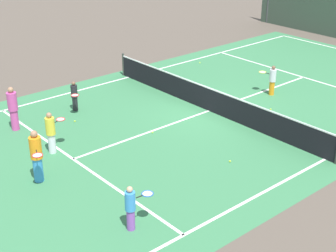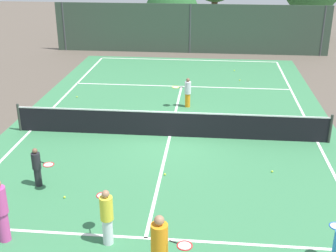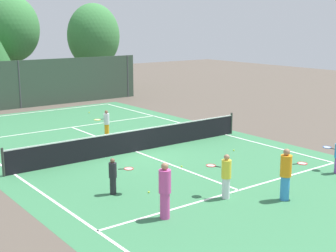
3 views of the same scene
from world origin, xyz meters
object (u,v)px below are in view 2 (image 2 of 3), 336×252
(tennis_ball_0, at_px, (77,97))
(tennis_ball_4, at_px, (212,118))
(player_0, at_px, (187,92))
(tennis_ball_6, at_px, (272,171))
(tennis_ball_7, at_px, (165,174))
(player_5, at_px, (107,216))
(tennis_ball_5, at_px, (53,118))
(player_1, at_px, (1,210))
(tennis_ball_3, at_px, (240,80))
(player_2, at_px, (160,249))
(player_3, at_px, (37,167))
(tennis_ball_2, at_px, (234,71))
(tennis_ball_1, at_px, (65,197))

(tennis_ball_0, height_order, tennis_ball_4, same)
(player_0, bearing_deg, tennis_ball_6, -62.45)
(tennis_ball_0, distance_m, tennis_ball_7, 8.78)
(player_5, relative_size, tennis_ball_5, 22.53)
(player_1, relative_size, tennis_ball_6, 25.71)
(tennis_ball_3, bearing_deg, tennis_ball_6, -87.05)
(player_0, relative_size, player_1, 0.79)
(player_2, bearing_deg, player_0, 90.45)
(tennis_ball_5, xyz_separation_m, tennis_ball_7, (5.16, -4.38, 0.00))
(player_3, relative_size, tennis_ball_3, 18.84)
(tennis_ball_0, distance_m, tennis_ball_2, 9.44)
(player_0, distance_m, player_2, 11.31)
(player_3, xyz_separation_m, tennis_ball_4, (5.17, 6.11, -0.62))
(player_1, height_order, tennis_ball_4, player_1)
(player_0, xyz_separation_m, tennis_ball_6, (3.10, -5.94, -0.66))
(player_2, relative_size, tennis_ball_2, 25.94)
(player_5, xyz_separation_m, tennis_ball_0, (-3.96, 10.80, -0.74))
(player_0, distance_m, player_3, 8.52)
(tennis_ball_6, distance_m, tennis_ball_7, 3.46)
(tennis_ball_2, height_order, tennis_ball_4, same)
(tennis_ball_4, bearing_deg, player_0, 128.90)
(player_5, xyz_separation_m, tennis_ball_4, (2.47, 8.64, -0.74))
(tennis_ball_3, bearing_deg, player_5, -105.22)
(tennis_ball_0, height_order, tennis_ball_3, same)
(tennis_ball_4, xyz_separation_m, tennis_ball_5, (-6.60, -0.70, 0.00))
(player_1, bearing_deg, player_3, 92.69)
(tennis_ball_2, bearing_deg, tennis_ball_5, -133.09)
(player_5, bearing_deg, player_1, -176.82)
(tennis_ball_7, bearing_deg, player_0, 87.18)
(tennis_ball_5, relative_size, tennis_ball_6, 1.00)
(tennis_ball_3, bearing_deg, player_1, -114.06)
(player_0, distance_m, tennis_ball_1, 8.71)
(player_3, bearing_deg, tennis_ball_4, 49.76)
(tennis_ball_4, relative_size, tennis_ball_5, 1.00)
(player_5, relative_size, tennis_ball_1, 22.53)
(tennis_ball_7, bearing_deg, player_2, -85.19)
(player_1, bearing_deg, tennis_ball_6, 31.11)
(tennis_ball_3, bearing_deg, player_2, -98.99)
(player_2, height_order, tennis_ball_0, player_2)
(player_5, height_order, tennis_ball_2, player_5)
(tennis_ball_4, distance_m, tennis_ball_6, 4.96)
(player_5, distance_m, tennis_ball_7, 3.78)
(player_3, xyz_separation_m, tennis_ball_2, (6.40, 13.78, -0.62))
(tennis_ball_6, bearing_deg, player_0, 117.55)
(player_5, xyz_separation_m, tennis_ball_1, (-1.72, 1.91, -0.74))
(player_2, height_order, tennis_ball_6, player_2)
(player_3, height_order, tennis_ball_5, player_3)
(tennis_ball_4, distance_m, tennis_ball_7, 5.28)
(player_1, distance_m, tennis_ball_7, 5.24)
(tennis_ball_4, bearing_deg, tennis_ball_2, 80.86)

